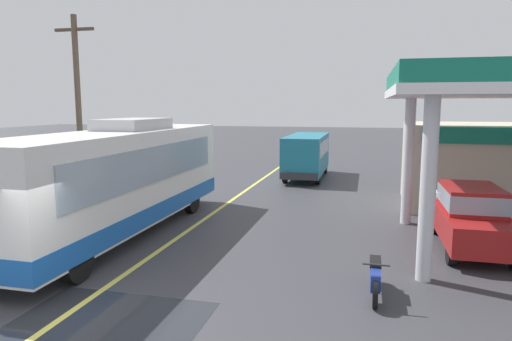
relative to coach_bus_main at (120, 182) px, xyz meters
name	(u,v)px	position (x,y,z in m)	size (l,w,h in m)	color
ground	(271,173)	(1.94, 14.25, -1.72)	(120.00, 120.00, 0.00)	#38383D
lane_divider_stripe	(251,187)	(1.94, 9.25, -1.72)	(0.16, 50.00, 0.01)	#D8CC4C
wet_puddle_patch	(100,329)	(2.90, -5.78, -1.72)	(3.67, 3.18, 0.01)	#26282D
coach_bus_main	(120,182)	(0.00, 0.00, 0.00)	(2.60, 11.04, 3.69)	white
car_at_pump	(471,214)	(10.61, 1.08, -0.71)	(1.70, 4.20, 1.82)	maroon
minibus_opposing_lane	(307,152)	(4.29, 12.90, -0.25)	(2.04, 6.13, 2.44)	teal
motorcycle_parked_forecourt	(375,276)	(7.90, -3.01, -1.28)	(0.55, 1.80, 0.92)	black
pedestrian_near_pump	(442,206)	(10.02, 2.48, -0.79)	(0.55, 0.22, 1.66)	#33333F
utility_pole_roadside	(78,106)	(-4.34, 4.27, 2.38)	(1.80, 0.24, 7.84)	brown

